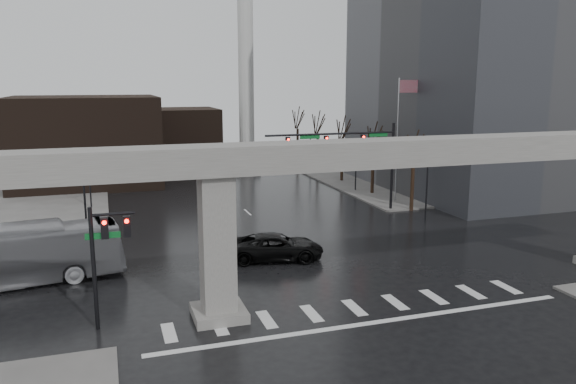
% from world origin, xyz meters
% --- Properties ---
extents(ground, '(160.00, 160.00, 0.00)m').
position_xyz_m(ground, '(0.00, 0.00, 0.00)').
color(ground, black).
rests_on(ground, ground).
extents(sidewalk_ne, '(28.00, 36.00, 0.15)m').
position_xyz_m(sidewalk_ne, '(26.00, 36.00, 0.07)').
color(sidewalk_ne, slate).
rests_on(sidewalk_ne, ground).
extents(elevated_guideway, '(48.00, 2.60, 8.70)m').
position_xyz_m(elevated_guideway, '(1.26, 0.00, 6.88)').
color(elevated_guideway, gray).
rests_on(elevated_guideway, ground).
extents(building_far_left, '(16.00, 14.00, 10.00)m').
position_xyz_m(building_far_left, '(-14.00, 42.00, 5.00)').
color(building_far_left, black).
rests_on(building_far_left, ground).
extents(building_far_mid, '(10.00, 10.00, 8.00)m').
position_xyz_m(building_far_mid, '(-2.00, 52.00, 4.00)').
color(building_far_mid, black).
rests_on(building_far_mid, ground).
extents(smokestack, '(3.60, 3.60, 30.00)m').
position_xyz_m(smokestack, '(6.00, 46.00, 13.35)').
color(smokestack, silver).
rests_on(smokestack, ground).
extents(signal_mast_arm, '(12.12, 0.43, 8.00)m').
position_xyz_m(signal_mast_arm, '(8.99, 18.80, 5.83)').
color(signal_mast_arm, black).
rests_on(signal_mast_arm, ground).
extents(signal_left_pole, '(2.30, 0.30, 6.00)m').
position_xyz_m(signal_left_pole, '(-12.25, 0.50, 4.07)').
color(signal_left_pole, black).
rests_on(signal_left_pole, ground).
extents(flagpole_assembly, '(2.06, 0.12, 12.00)m').
position_xyz_m(flagpole_assembly, '(15.29, 22.00, 7.53)').
color(flagpole_assembly, silver).
rests_on(flagpole_assembly, ground).
extents(lamp_right_0, '(1.22, 0.32, 5.11)m').
position_xyz_m(lamp_right_0, '(13.50, 14.00, 3.47)').
color(lamp_right_0, black).
rests_on(lamp_right_0, ground).
extents(lamp_right_1, '(1.22, 0.32, 5.11)m').
position_xyz_m(lamp_right_1, '(13.50, 28.00, 3.47)').
color(lamp_right_1, black).
rests_on(lamp_right_1, ground).
extents(lamp_right_2, '(1.22, 0.32, 5.11)m').
position_xyz_m(lamp_right_2, '(13.50, 42.00, 3.47)').
color(lamp_right_2, black).
rests_on(lamp_right_2, ground).
extents(lamp_left_0, '(1.22, 0.32, 5.11)m').
position_xyz_m(lamp_left_0, '(-13.50, 14.00, 3.47)').
color(lamp_left_0, black).
rests_on(lamp_left_0, ground).
extents(lamp_left_1, '(1.22, 0.32, 5.11)m').
position_xyz_m(lamp_left_1, '(-13.50, 28.00, 3.47)').
color(lamp_left_1, black).
rests_on(lamp_left_1, ground).
extents(lamp_left_2, '(1.22, 0.32, 5.11)m').
position_xyz_m(lamp_left_2, '(-13.50, 42.00, 3.47)').
color(lamp_left_2, black).
rests_on(lamp_left_2, ground).
extents(tree_right_0, '(1.09, 1.58, 7.50)m').
position_xyz_m(tree_right_0, '(14.53, 18.02, 2.79)').
color(tree_right_0, black).
rests_on(tree_right_0, ground).
extents(tree_right_1, '(1.09, 1.61, 7.67)m').
position_xyz_m(tree_right_1, '(14.53, 26.02, 2.85)').
color(tree_right_1, black).
rests_on(tree_right_1, ground).
extents(tree_right_2, '(1.10, 1.63, 7.85)m').
position_xyz_m(tree_right_2, '(14.53, 34.02, 2.91)').
color(tree_right_2, black).
rests_on(tree_right_2, ground).
extents(tree_right_3, '(1.11, 1.66, 8.02)m').
position_xyz_m(tree_right_3, '(14.53, 42.02, 2.98)').
color(tree_right_3, black).
rests_on(tree_right_3, ground).
extents(tree_right_4, '(1.12, 1.69, 8.19)m').
position_xyz_m(tree_right_4, '(14.53, 50.02, 3.04)').
color(tree_right_4, black).
rests_on(tree_right_4, ground).
extents(pickup_truck, '(6.71, 4.11, 1.74)m').
position_xyz_m(pickup_truck, '(-1.52, 8.06, 0.87)').
color(pickup_truck, black).
rests_on(pickup_truck, ground).
extents(city_bus, '(12.89, 4.57, 3.51)m').
position_xyz_m(city_bus, '(-17.58, 8.21, 1.76)').
color(city_bus, '#AFAEB3').
rests_on(city_bus, ground).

